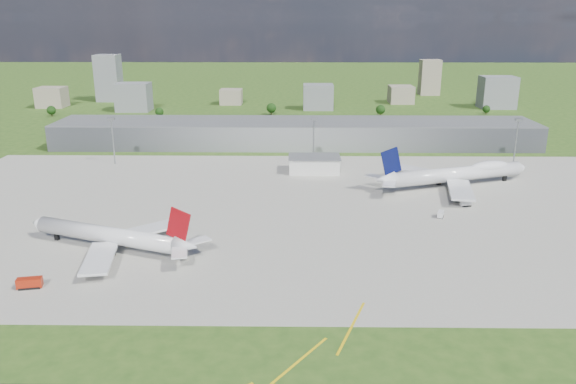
{
  "coord_description": "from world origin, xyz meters",
  "views": [
    {
      "loc": [
        -0.06,
        -185.5,
        77.97
      ],
      "look_at": [
        -2.94,
        35.4,
        9.0
      ],
      "focal_mm": 35.0,
      "sensor_mm": 36.0,
      "label": 1
    }
  ],
  "objects_px": {
    "van_white_near": "(441,214)",
    "van_white_far": "(466,204)",
    "airliner_blue_quad": "(457,174)",
    "fire_truck": "(30,283)",
    "airliner_red_twin": "(112,236)",
    "tug_yellow": "(171,249)"
  },
  "relations": [
    {
      "from": "airliner_red_twin",
      "to": "fire_truck",
      "type": "relative_size",
      "value": 8.75
    },
    {
      "from": "van_white_far",
      "to": "tug_yellow",
      "type": "bearing_deg",
      "value": -163.09
    },
    {
      "from": "fire_truck",
      "to": "tug_yellow",
      "type": "height_order",
      "value": "fire_truck"
    },
    {
      "from": "airliner_blue_quad",
      "to": "van_white_near",
      "type": "bearing_deg",
      "value": -132.08
    },
    {
      "from": "tug_yellow",
      "to": "airliner_blue_quad",
      "type": "bearing_deg",
      "value": 12.86
    },
    {
      "from": "airliner_red_twin",
      "to": "airliner_blue_quad",
      "type": "distance_m",
      "value": 162.29
    },
    {
      "from": "airliner_blue_quad",
      "to": "fire_truck",
      "type": "height_order",
      "value": "airliner_blue_quad"
    },
    {
      "from": "airliner_red_twin",
      "to": "van_white_far",
      "type": "relative_size",
      "value": 13.51
    },
    {
      "from": "van_white_near",
      "to": "van_white_far",
      "type": "relative_size",
      "value": 1.09
    },
    {
      "from": "airliner_blue_quad",
      "to": "fire_truck",
      "type": "distance_m",
      "value": 191.55
    },
    {
      "from": "van_white_far",
      "to": "fire_truck",
      "type": "bearing_deg",
      "value": -159.18
    },
    {
      "from": "fire_truck",
      "to": "tug_yellow",
      "type": "xyz_separation_m",
      "value": [
        36.47,
        28.38,
        -0.71
      ]
    },
    {
      "from": "fire_truck",
      "to": "tug_yellow",
      "type": "relative_size",
      "value": 1.91
    },
    {
      "from": "airliner_red_twin",
      "to": "airliner_blue_quad",
      "type": "height_order",
      "value": "airliner_blue_quad"
    },
    {
      "from": "fire_truck",
      "to": "van_white_far",
      "type": "height_order",
      "value": "fire_truck"
    },
    {
      "from": "fire_truck",
      "to": "airliner_blue_quad",
      "type": "bearing_deg",
      "value": 23.19
    },
    {
      "from": "van_white_far",
      "to": "airliner_blue_quad",
      "type": "bearing_deg",
      "value": 75.79
    },
    {
      "from": "van_white_near",
      "to": "van_white_far",
      "type": "bearing_deg",
      "value": -24.41
    },
    {
      "from": "fire_truck",
      "to": "van_white_near",
      "type": "bearing_deg",
      "value": 13.43
    },
    {
      "from": "airliner_red_twin",
      "to": "van_white_near",
      "type": "bearing_deg",
      "value": -143.41
    },
    {
      "from": "fire_truck",
      "to": "van_white_near",
      "type": "height_order",
      "value": "fire_truck"
    },
    {
      "from": "airliner_red_twin",
      "to": "van_white_near",
      "type": "relative_size",
      "value": 12.44
    }
  ]
}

